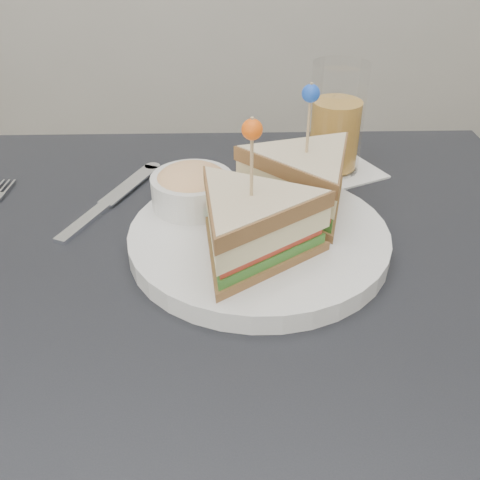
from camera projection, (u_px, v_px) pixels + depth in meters
The scene contains 4 objects.
table at pixel (231, 343), 0.57m from camera, with size 0.80×0.80×0.75m.
plate_meal at pixel (266, 208), 0.57m from camera, with size 0.32×0.32×0.17m.
cutlery_knife at pixel (109, 202), 0.67m from camera, with size 0.10×0.21×0.01m.
drink_set at pixel (335, 125), 0.71m from camera, with size 0.15×0.15×0.15m.
Camera 1 is at (-0.00, -0.42, 1.08)m, focal length 40.00 mm.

